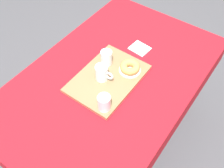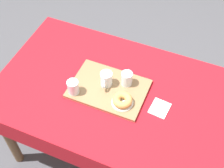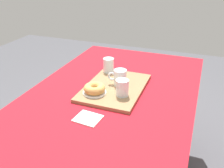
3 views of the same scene
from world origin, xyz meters
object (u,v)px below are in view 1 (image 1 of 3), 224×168
Objects in this scene: dining_table at (111,86)px; sugar_donut_left at (130,67)px; tea_mug_left at (102,73)px; donut_plate_left at (130,70)px; water_glass_far at (106,58)px; serving_tray at (108,78)px; water_glass_near at (104,103)px; paper_napkin at (140,48)px.

sugar_donut_left reaches higher than dining_table.
donut_plate_left is (0.14, -0.09, -0.04)m from tea_mug_left.
water_glass_far is at bearing 25.14° from tea_mug_left.
tea_mug_left is (-0.02, 0.02, 0.05)m from serving_tray.
sugar_donut_left is at bearing -78.05° from water_glass_far.
sugar_donut_left is (0.00, 0.00, 0.03)m from donut_plate_left.
tea_mug_left is at bearing 158.13° from dining_table.
tea_mug_left is 0.20m from water_glass_near.
paper_napkin is (0.21, 0.06, -0.04)m from sugar_donut_left.
serving_tray is at bearing -139.67° from water_glass_far.
tea_mug_left is at bearing 138.25° from serving_tray.
water_glass_far is (0.06, 0.07, 0.15)m from dining_table.
water_glass_near reaches higher than serving_tray.
dining_table is 12.33× the size of sugar_donut_left.
paper_napkin is (0.35, -0.03, -0.06)m from tea_mug_left.
tea_mug_left is 1.24× the size of water_glass_near.
serving_tray is at bearing 148.33° from sugar_donut_left.
dining_table is at bearing 140.50° from sugar_donut_left.
water_glass_far is at bearing 101.95° from sugar_donut_left.
tea_mug_left reaches higher than donut_plate_left.
dining_table is 16.00× the size of water_glass_far.
donut_plate_left reaches higher than dining_table.
serving_tray is at bearing 179.93° from dining_table.
tea_mug_left reaches higher than water_glass_near.
water_glass_far is 0.15m from sugar_donut_left.
tea_mug_left is 0.12m from water_glass_far.
dining_table is 0.18m from water_glass_far.
dining_table is at bearing 140.50° from donut_plate_left.
tea_mug_left reaches higher than dining_table.
paper_napkin reaches higher than dining_table.
water_glass_far is (0.09, 0.07, 0.05)m from serving_tray.
tea_mug_left is at bearing 40.14° from water_glass_near.
tea_mug_left reaches higher than serving_tray.
sugar_donut_left is at bearing -39.50° from dining_table.
serving_tray is at bearing 148.33° from donut_plate_left.
water_glass_near is (-0.21, -0.11, 0.15)m from dining_table.
sugar_donut_left is (0.14, -0.09, -0.01)m from tea_mug_left.
water_glass_far reaches higher than paper_napkin.
water_glass_near is 0.70× the size of donut_plate_left.
tea_mug_left is 1.24× the size of water_glass_far.
water_glass_near reaches higher than paper_napkin.
donut_plate_left is at bearing -163.98° from paper_napkin.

